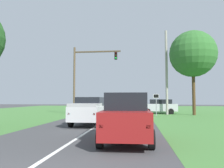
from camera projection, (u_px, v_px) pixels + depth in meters
ground_plane at (99, 124)px, 16.47m from camera, size 120.00×120.00×0.00m
red_suv_near at (126, 116)px, 9.82m from camera, size 2.19×4.77×2.06m
pickup_truck_lead at (91, 110)px, 16.15m from camera, size 2.25×5.39×1.95m
traffic_light at (85, 71)px, 27.30m from camera, size 5.72×0.40×8.10m
keep_moving_sign at (156, 101)px, 24.22m from camera, size 0.60×0.09×2.48m
oak_tree_right at (193, 54)px, 26.28m from camera, size 5.36×5.36×9.72m
crossing_suv_far at (159, 106)px, 28.29m from camera, size 4.45×2.22×1.78m
utility_pole_right at (167, 72)px, 26.83m from camera, size 0.28×0.28×9.97m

